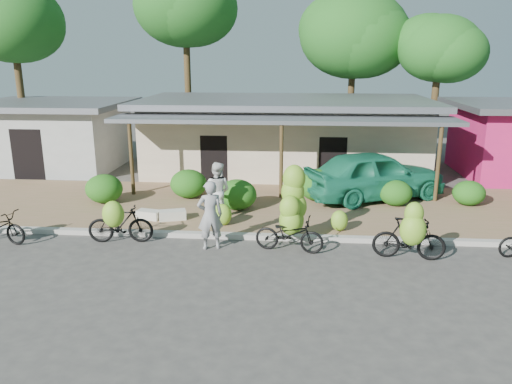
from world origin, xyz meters
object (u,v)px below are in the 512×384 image
(tree_back_left, at_px, (9,19))
(sack_far, at_px, (149,215))
(bike_left, at_px, (119,222))
(vendor, at_px, (210,215))
(tree_center_right, at_px, (350,33))
(tree_near_right, at_px, (435,47))
(tree_far_center, at_px, (182,4))
(bike_center, at_px, (291,217))
(teal_van, at_px, (374,175))
(sack_near, at_px, (172,215))
(bystander, at_px, (217,191))
(bike_right, at_px, (410,235))

(tree_back_left, distance_m, sack_far, 15.25)
(bike_left, distance_m, vendor, 2.67)
(tree_center_right, height_order, tree_near_right, tree_center_right)
(bike_left, bearing_deg, tree_far_center, -0.88)
(bike_center, relative_size, teal_van, 0.44)
(vendor, bearing_deg, bike_center, 167.21)
(sack_near, bearing_deg, bystander, 7.52)
(bike_right, bearing_deg, bike_center, 84.08)
(vendor, bearing_deg, bystander, -104.68)
(bike_right, height_order, bystander, bystander)
(bike_left, relative_size, sack_far, 2.54)
(tree_back_left, xyz_separation_m, sack_near, (10.29, -9.88, -6.67))
(vendor, bearing_deg, tree_back_left, -63.94)
(sack_far, bearing_deg, bystander, 4.77)
(tree_back_left, bearing_deg, tree_near_right, 4.08)
(tree_near_right, height_order, bike_right, tree_near_right)
(bike_left, xyz_separation_m, bike_center, (4.87, 0.08, 0.25))
(tree_center_right, bearing_deg, tree_near_right, -26.57)
(tree_far_center, bearing_deg, sack_near, -79.90)
(teal_van, bearing_deg, tree_far_center, 18.30)
(tree_far_center, bearing_deg, bike_left, -85.17)
(vendor, bearing_deg, teal_van, -154.34)
(bike_left, relative_size, bike_right, 0.99)
(vendor, relative_size, teal_van, 0.37)
(vendor, bearing_deg, tree_far_center, -94.18)
(sack_near, bearing_deg, bike_center, -25.87)
(tree_back_left, height_order, sack_far, tree_back_left)
(bike_right, bearing_deg, tree_far_center, 37.82)
(bike_right, height_order, sack_near, bike_right)
(tree_far_center, relative_size, tree_near_right, 1.38)
(tree_back_left, xyz_separation_m, teal_van, (17.10, -6.86, -5.92))
(tree_far_center, height_order, tree_center_right, tree_far_center)
(tree_back_left, bearing_deg, vendor, -45.17)
(tree_far_center, relative_size, sack_far, 13.30)
(bike_left, xyz_separation_m, sack_far, (0.26, 1.94, -0.39))
(bike_left, relative_size, vendor, 0.98)
(sack_near, relative_size, teal_van, 0.16)
(sack_far, bearing_deg, bike_center, -21.99)
(tree_near_right, relative_size, bike_center, 3.12)
(tree_back_left, relative_size, bystander, 4.74)
(tree_center_right, bearing_deg, bystander, -111.77)
(tree_back_left, distance_m, tree_far_center, 8.60)
(sack_far, bearing_deg, bike_left, -97.74)
(sack_far, relative_size, vendor, 0.38)
(bike_right, bearing_deg, sack_far, 78.55)
(vendor, bearing_deg, bike_right, 156.11)
(tree_near_right, distance_m, sack_near, 16.52)
(bike_left, bearing_deg, teal_van, -63.48)
(tree_far_center, distance_m, tree_near_right, 13.28)
(sack_far, distance_m, teal_van, 8.19)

